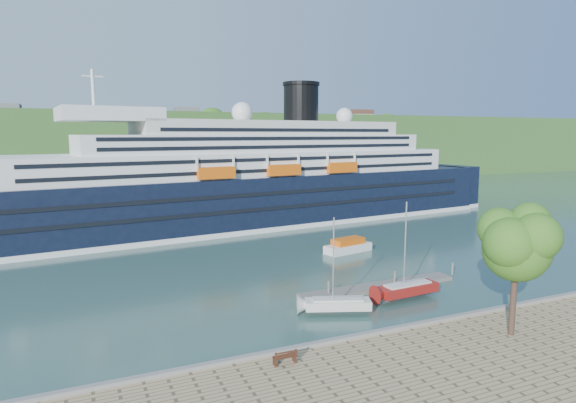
# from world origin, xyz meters

# --- Properties ---
(ground) EXTENTS (400.00, 400.00, 0.00)m
(ground) POSITION_xyz_m (0.00, 0.00, 0.00)
(ground) COLOR #2B4D46
(ground) RESTS_ON ground
(far_hillside) EXTENTS (400.00, 50.00, 24.00)m
(far_hillside) POSITION_xyz_m (0.00, 145.00, 12.00)
(far_hillside) COLOR #2E5C25
(far_hillside) RESTS_ON ground
(quay_coping) EXTENTS (220.00, 0.50, 0.30)m
(quay_coping) POSITION_xyz_m (0.00, -0.20, 1.15)
(quay_coping) COLOR slate
(quay_coping) RESTS_ON promenade
(cruise_ship) EXTENTS (121.35, 31.57, 26.97)m
(cruise_ship) POSITION_xyz_m (1.89, 53.56, 13.49)
(cruise_ship) COLOR black
(cruise_ship) RESTS_ON ground
(park_bench) EXTENTS (1.79, 0.75, 1.14)m
(park_bench) POSITION_xyz_m (-13.51, -1.88, 1.57)
(park_bench) COLOR #472314
(park_bench) RESTS_ON promenade
(promenade_tree) EXTENTS (6.99, 6.99, 11.57)m
(promenade_tree) POSITION_xyz_m (5.16, -4.61, 6.79)
(promenade_tree) COLOR #295D18
(promenade_tree) RESTS_ON promenade
(floating_pontoon) EXTENTS (19.25, 2.80, 0.43)m
(floating_pontoon) POSITION_xyz_m (3.82, 11.95, 0.21)
(floating_pontoon) COLOR slate
(floating_pontoon) RESTS_ON ground
(sailboat_white_near) EXTENTS (7.11, 4.26, 8.89)m
(sailboat_white_near) POSITION_xyz_m (-4.06, 7.26, 4.45)
(sailboat_white_near) COLOR silver
(sailboat_white_near) RESTS_ON ground
(sailboat_red) EXTENTS (7.66, 2.56, 9.74)m
(sailboat_red) POSITION_xyz_m (4.72, 8.08, 4.87)
(sailboat_red) COLOR maroon
(sailboat_red) RESTS_ON ground
(tender_launch) EXTENTS (7.74, 3.98, 2.04)m
(tender_launch) POSITION_xyz_m (9.23, 27.75, 1.02)
(tender_launch) COLOR #DF5A0D
(tender_launch) RESTS_ON ground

